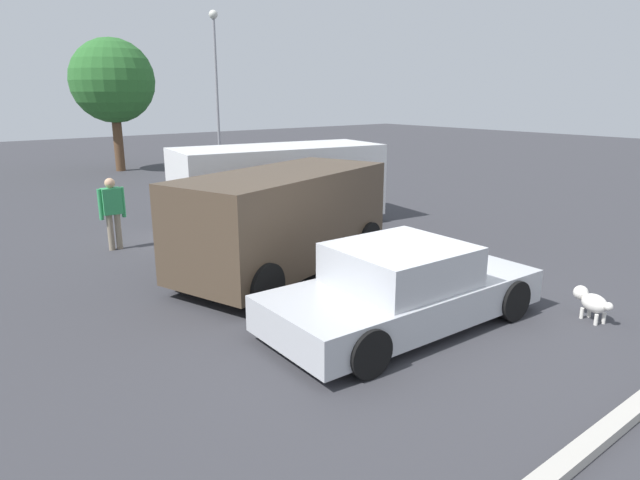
{
  "coord_description": "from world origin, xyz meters",
  "views": [
    {
      "loc": [
        -5.85,
        -5.28,
        3.38
      ],
      "look_at": [
        -0.1,
        1.92,
        0.9
      ],
      "focal_mm": 30.75,
      "sensor_mm": 36.0,
      "label": 1
    }
  ],
  "objects_px": {
    "sedan_foreground": "(403,289)",
    "suv_dark": "(283,219)",
    "light_post_near": "(215,62)",
    "dog": "(591,301)",
    "pedestrian": "(112,208)",
    "van_white": "(280,183)"
  },
  "relations": [
    {
      "from": "sedan_foreground",
      "to": "suv_dark",
      "type": "xyz_separation_m",
      "value": [
        0.03,
        3.12,
        0.5
      ]
    },
    {
      "from": "sedan_foreground",
      "to": "light_post_near",
      "type": "relative_size",
      "value": 0.59
    },
    {
      "from": "dog",
      "to": "suv_dark",
      "type": "bearing_deg",
      "value": 44.24
    },
    {
      "from": "suv_dark",
      "to": "pedestrian",
      "type": "height_order",
      "value": "suv_dark"
    },
    {
      "from": "dog",
      "to": "pedestrian",
      "type": "bearing_deg",
      "value": 44.86
    },
    {
      "from": "dog",
      "to": "suv_dark",
      "type": "height_order",
      "value": "suv_dark"
    },
    {
      "from": "sedan_foreground",
      "to": "dog",
      "type": "distance_m",
      "value": 2.95
    },
    {
      "from": "van_white",
      "to": "light_post_near",
      "type": "relative_size",
      "value": 0.75
    },
    {
      "from": "van_white",
      "to": "dog",
      "type": "bearing_deg",
      "value": -79.66
    },
    {
      "from": "pedestrian",
      "to": "light_post_near",
      "type": "distance_m",
      "value": 18.24
    },
    {
      "from": "sedan_foreground",
      "to": "dog",
      "type": "xyz_separation_m",
      "value": [
        2.41,
        -1.67,
        -0.27
      ]
    },
    {
      "from": "pedestrian",
      "to": "light_post_near",
      "type": "relative_size",
      "value": 0.22
    },
    {
      "from": "sedan_foreground",
      "to": "van_white",
      "type": "xyz_separation_m",
      "value": [
        2.22,
        6.42,
        0.55
      ]
    },
    {
      "from": "sedan_foreground",
      "to": "van_white",
      "type": "height_order",
      "value": "van_white"
    },
    {
      "from": "pedestrian",
      "to": "suv_dark",
      "type": "bearing_deg",
      "value": 31.54
    },
    {
      "from": "sedan_foreground",
      "to": "pedestrian",
      "type": "height_order",
      "value": "pedestrian"
    },
    {
      "from": "pedestrian",
      "to": "van_white",
      "type": "bearing_deg",
      "value": 87.98
    },
    {
      "from": "dog",
      "to": "sedan_foreground",
      "type": "bearing_deg",
      "value": 73.08
    },
    {
      "from": "dog",
      "to": "van_white",
      "type": "relative_size",
      "value": 0.12
    },
    {
      "from": "sedan_foreground",
      "to": "pedestrian",
      "type": "relative_size",
      "value": 2.74
    },
    {
      "from": "suv_dark",
      "to": "light_post_near",
      "type": "relative_size",
      "value": 0.66
    },
    {
      "from": "dog",
      "to": "light_post_near",
      "type": "bearing_deg",
      "value": 2.82
    }
  ]
}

